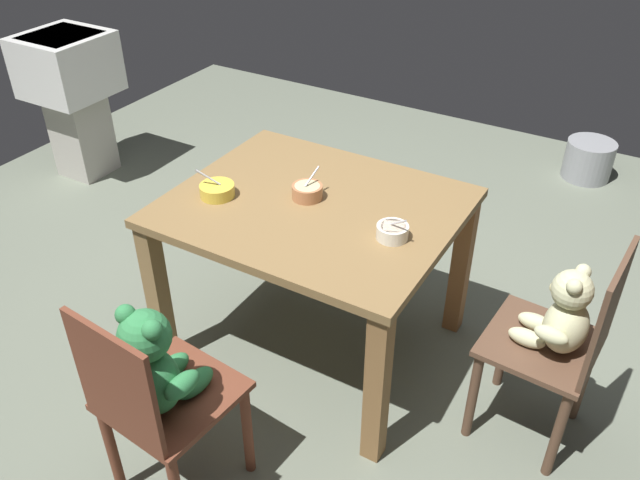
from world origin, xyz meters
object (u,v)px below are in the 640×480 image
dining_table (314,229)px  porridge_bowl_yellow_near_left (217,190)px  metal_pail (588,160)px  porridge_bowl_white_near_right (392,232)px  porridge_bowl_terracotta_center (307,191)px  teddy_chair_near_front (155,379)px  teddy_chair_near_right (560,330)px  sink_basin (71,86)px

dining_table → porridge_bowl_yellow_near_left: porridge_bowl_yellow_near_left is taller
metal_pail → porridge_bowl_white_near_right: bearing=-98.9°
porridge_bowl_white_near_right → metal_pail: bearing=81.1°
porridge_bowl_white_near_right → porridge_bowl_terracotta_center: 0.41m
porridge_bowl_terracotta_center → porridge_bowl_yellow_near_left: size_ratio=0.93×
dining_table → metal_pail: size_ratio=3.69×
dining_table → porridge_bowl_white_near_right: porridge_bowl_white_near_right is taller
dining_table → porridge_bowl_yellow_near_left: (-0.35, -0.14, 0.14)m
teddy_chair_near_front → porridge_bowl_terracotta_center: bearing=6.0°
teddy_chair_near_right → porridge_bowl_terracotta_center: 1.04m
teddy_chair_near_right → porridge_bowl_yellow_near_left: 1.35m
teddy_chair_near_front → sink_basin: sink_basin is taller
dining_table → sink_basin: sink_basin is taller
teddy_chair_near_front → porridge_bowl_terracotta_center: size_ratio=6.53×
teddy_chair_near_right → porridge_bowl_white_near_right: bearing=9.2°
dining_table → sink_basin: (-2.05, 0.63, -0.02)m
porridge_bowl_white_near_right → porridge_bowl_terracotta_center: bearing=168.1°
teddy_chair_near_right → porridge_bowl_terracotta_center: teddy_chair_near_right is taller
porridge_bowl_yellow_near_left → teddy_chair_near_right: bearing=5.9°
teddy_chair_near_right → porridge_bowl_terracotta_center: size_ratio=6.64×
porridge_bowl_white_near_right → sink_basin: 2.51m
dining_table → porridge_bowl_terracotta_center: bearing=149.1°
porridge_bowl_terracotta_center → metal_pail: porridge_bowl_terracotta_center is taller
sink_basin → metal_pail: 3.18m
teddy_chair_near_right → sink_basin: sink_basin is taller
teddy_chair_near_right → porridge_bowl_white_near_right: teddy_chair_near_right is taller
sink_basin → porridge_bowl_terracotta_center: bearing=-16.7°
porridge_bowl_white_near_right → metal_pail: 2.32m
porridge_bowl_white_near_right → porridge_bowl_terracotta_center: (-0.40, 0.08, 0.00)m
porridge_bowl_yellow_near_left → teddy_chair_near_front: bearing=-66.8°
teddy_chair_near_front → metal_pail: 3.15m
teddy_chair_near_front → sink_basin: 2.52m
porridge_bowl_terracotta_center → sink_basin: sink_basin is taller
dining_table → sink_basin: size_ratio=1.24×
teddy_chair_near_right → sink_basin: 3.09m
sink_basin → metal_pail: sink_basin is taller
teddy_chair_near_right → porridge_bowl_yellow_near_left: size_ratio=6.16×
dining_table → porridge_bowl_yellow_near_left: size_ratio=7.85×
teddy_chair_near_right → sink_basin: (-3.02, 0.63, 0.06)m
porridge_bowl_terracotta_center → dining_table: bearing=-30.9°
porridge_bowl_white_near_right → porridge_bowl_terracotta_center: porridge_bowl_terracotta_center is taller
dining_table → teddy_chair_near_right: teddy_chair_near_right is taller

